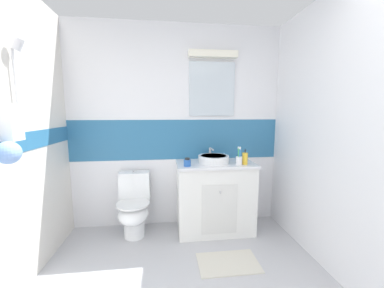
{
  "coord_description": "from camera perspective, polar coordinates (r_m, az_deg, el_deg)",
  "views": [
    {
      "loc": [
        -0.15,
        -0.4,
        1.43
      ],
      "look_at": [
        0.14,
        1.94,
        1.11
      ],
      "focal_mm": 20.91,
      "sensor_mm": 36.0,
      "label": 1
    }
  ],
  "objects": [
    {
      "name": "wall_back_tiled",
      "position": [
        2.86,
        -3.82,
        4.42
      ],
      "size": [
        3.2,
        0.2,
        2.5
      ],
      "color": "white",
      "rests_on": "ground_plane"
    },
    {
      "name": "vanity_cabinet",
      "position": [
        2.81,
        5.8,
        -13.16
      ],
      "size": [
        0.92,
        0.52,
        0.85
      ],
      "color": "white",
      "rests_on": "ground_plane"
    },
    {
      "name": "wall_right_plain",
      "position": [
        2.2,
        36.05,
        1.6
      ],
      "size": [
        0.1,
        3.48,
        2.5
      ],
      "primitive_type": "cube",
      "color": "white",
      "rests_on": "ground_plane"
    },
    {
      "name": "soap_dispenser",
      "position": [
        2.63,
        13.34,
        -3.6
      ],
      "size": [
        0.06,
        0.06,
        0.18
      ],
      "color": "yellow",
      "rests_on": "vanity_cabinet"
    },
    {
      "name": "hair_gel_jar",
      "position": [
        2.47,
        -1.2,
        -4.73
      ],
      "size": [
        0.08,
        0.08,
        0.09
      ],
      "color": "#2659B2",
      "rests_on": "vanity_cabinet"
    },
    {
      "name": "bath_mat",
      "position": [
        2.46,
        9.2,
        -27.72
      ],
      "size": [
        0.58,
        0.36,
        0.01
      ],
      "primitive_type": "cube",
      "color": "beige",
      "rests_on": "ground_plane"
    },
    {
      "name": "toilet",
      "position": [
        2.8,
        -14.58,
        -15.18
      ],
      "size": [
        0.37,
        0.5,
        0.74
      ],
      "color": "white",
      "rests_on": "ground_plane"
    },
    {
      "name": "sink_basin",
      "position": [
        2.66,
        5.51,
        -3.75
      ],
      "size": [
        0.36,
        0.41,
        0.16
      ],
      "color": "white",
      "rests_on": "vanity_cabinet"
    },
    {
      "name": "toothbrush_cup",
      "position": [
        2.59,
        11.9,
        -4.05
      ],
      "size": [
        0.07,
        0.07,
        0.21
      ],
      "color": "white",
      "rests_on": "vanity_cabinet"
    }
  ]
}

